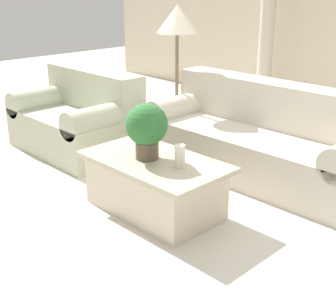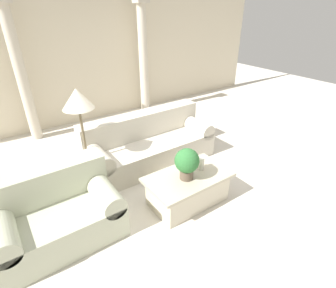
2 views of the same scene
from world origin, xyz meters
name	(u,v)px [view 1 (image 1 of 2)]	position (x,y,z in m)	size (l,w,h in m)	color
ground_plane	(205,195)	(0.00, 0.00, 0.00)	(16.00, 16.00, 0.00)	silver
sofa_long	(260,139)	(0.02, 0.75, 0.34)	(2.22, 0.86, 0.85)	beige
loveseat	(79,118)	(-1.74, -0.09, 0.35)	(1.37, 0.86, 0.85)	#B8BCA1
coffee_table	(155,184)	(-0.10, -0.50, 0.22)	(1.17, 0.68, 0.44)	beige
potted_plant	(147,127)	(-0.15, -0.53, 0.69)	(0.33, 0.33, 0.44)	brown
pillar_candle	(180,156)	(0.15, -0.48, 0.53)	(0.08, 0.08, 0.17)	silver
floor_lamp	(177,25)	(-1.06, 0.72, 1.32)	(0.43, 0.43, 1.52)	brown
column_left	(268,14)	(-1.42, 2.88, 1.31)	(0.29, 0.29, 2.56)	beige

